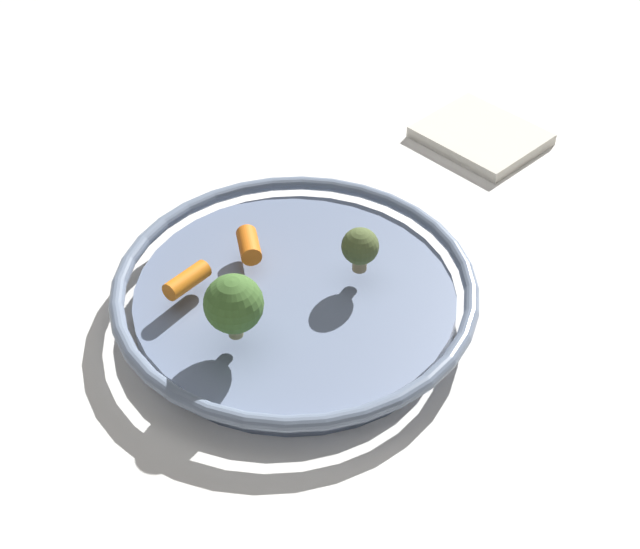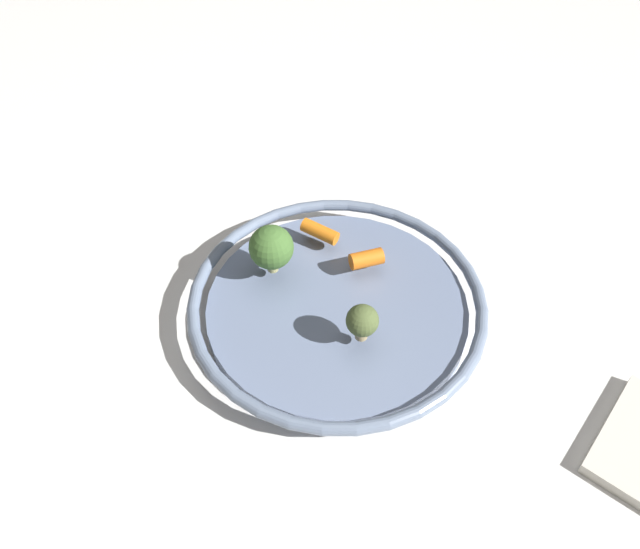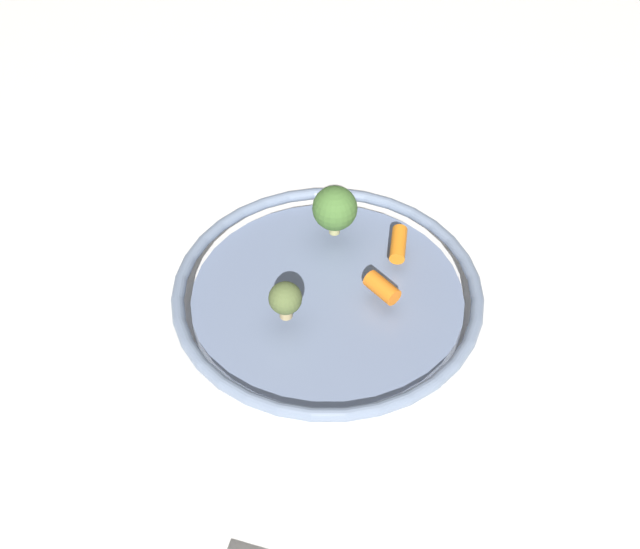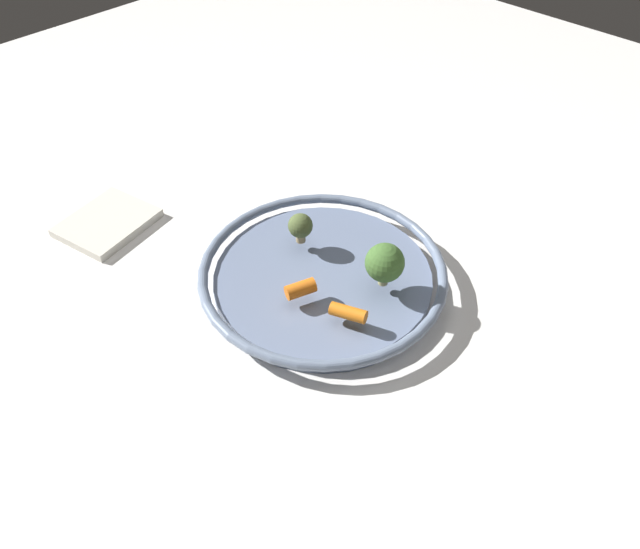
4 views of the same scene
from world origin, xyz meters
name	(u,v)px [view 2 (image 2 of 4)]	position (x,y,z in m)	size (l,w,h in m)	color
ground_plane	(337,318)	(0.00, 0.00, 0.00)	(2.28, 2.28, 0.00)	silver
serving_bowl	(337,306)	(0.00, 0.00, 0.02)	(0.35, 0.35, 0.04)	slate
baby_carrot_near_rim	(367,259)	(-0.06, -0.02, 0.05)	(0.02, 0.02, 0.04)	orange
baby_carrot_center	(320,232)	(-0.05, -0.09, 0.05)	(0.02, 0.02, 0.05)	orange
broccoli_floret_edge	(362,321)	(0.02, 0.06, 0.07)	(0.04, 0.04, 0.05)	tan
broccoli_floret_large	(271,248)	(0.03, -0.08, 0.08)	(0.05, 0.05, 0.06)	tan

